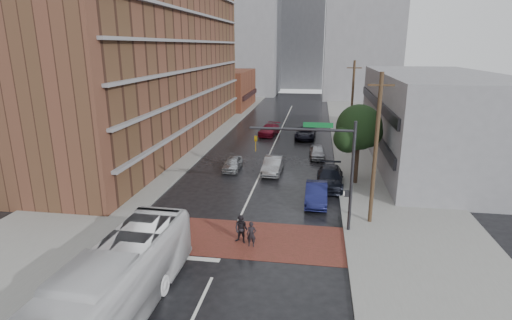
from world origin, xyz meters
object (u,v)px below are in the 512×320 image
(pedestrian_a, at_px, (251,234))
(car_travel_c, at_px, (269,130))
(transit_bus, at_px, (112,289))
(car_parked_mid, at_px, (330,177))
(car_parked_far, at_px, (317,152))
(car_travel_b, at_px, (273,165))
(pedestrian_b, at_px, (241,229))
(car_travel_a, at_px, (233,163))
(car_parked_near, at_px, (316,194))
(suv_travel, at_px, (305,133))

(pedestrian_a, relative_size, car_travel_c, 0.31)
(transit_bus, height_order, car_parked_mid, transit_bus)
(transit_bus, distance_m, car_parked_far, 29.27)
(car_travel_b, bearing_deg, car_parked_mid, -27.55)
(pedestrian_b, bearing_deg, transit_bus, -100.99)
(car_travel_a, bearing_deg, car_parked_mid, -19.95)
(car_travel_b, bearing_deg, car_travel_a, 176.41)
(car_travel_a, relative_size, car_parked_near, 0.82)
(car_parked_mid, bearing_deg, car_parked_far, 98.78)
(pedestrian_a, xyz_separation_m, car_travel_b, (-0.34, 14.35, -0.00))
(transit_bus, xyz_separation_m, car_parked_mid, (9.52, 19.10, -0.87))
(car_travel_a, distance_m, car_travel_b, 3.96)
(transit_bus, xyz_separation_m, car_parked_far, (8.42, 28.01, -0.98))
(car_travel_c, bearing_deg, transit_bus, -83.16)
(car_travel_b, height_order, car_parked_mid, car_parked_mid)
(pedestrian_b, bearing_deg, car_travel_a, 119.60)
(car_parked_mid, relative_size, car_parked_far, 1.37)
(suv_travel, relative_size, car_parked_far, 1.33)
(car_parked_mid, bearing_deg, car_travel_c, 112.99)
(car_travel_c, relative_size, car_parked_far, 1.24)
(car_travel_a, height_order, car_parked_far, car_parked_far)
(suv_travel, bearing_deg, car_travel_c, 166.93)
(car_travel_b, height_order, car_parked_near, car_travel_b)
(car_parked_near, height_order, car_parked_far, car_parked_near)
(car_parked_near, distance_m, car_parked_far, 12.89)
(pedestrian_b, distance_m, car_travel_a, 14.82)
(pedestrian_b, xyz_separation_m, car_parked_far, (4.42, 19.99, -0.20))
(car_parked_far, bearing_deg, pedestrian_a, -103.73)
(car_travel_b, bearing_deg, car_parked_near, -57.49)
(car_travel_b, relative_size, suv_travel, 0.88)
(car_travel_c, bearing_deg, pedestrian_b, -76.40)
(transit_bus, distance_m, car_travel_c, 38.51)
(car_parked_near, distance_m, car_parked_mid, 4.12)
(car_travel_b, bearing_deg, pedestrian_a, -86.74)
(pedestrian_b, height_order, car_parked_far, pedestrian_b)
(car_travel_b, distance_m, suv_travel, 15.26)
(car_parked_near, xyz_separation_m, car_parked_far, (0.00, 12.89, -0.08))
(transit_bus, bearing_deg, suv_travel, 81.29)
(car_travel_b, xyz_separation_m, suv_travel, (2.50, 15.06, -0.03))
(transit_bus, height_order, pedestrian_a, transit_bus)
(pedestrian_a, relative_size, car_parked_mid, 0.28)
(pedestrian_a, height_order, suv_travel, pedestrian_a)
(pedestrian_a, bearing_deg, car_parked_far, 77.63)
(pedestrian_a, xyz_separation_m, car_parked_far, (3.74, 20.35, -0.09))
(pedestrian_a, relative_size, car_parked_near, 0.33)
(car_travel_a, bearing_deg, car_parked_near, -42.24)
(car_travel_c, height_order, car_parked_far, car_travel_c)
(suv_travel, xyz_separation_m, car_parked_near, (1.58, -21.95, 0.03))
(car_parked_near, bearing_deg, pedestrian_a, -116.28)
(transit_bus, relative_size, car_travel_b, 2.56)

